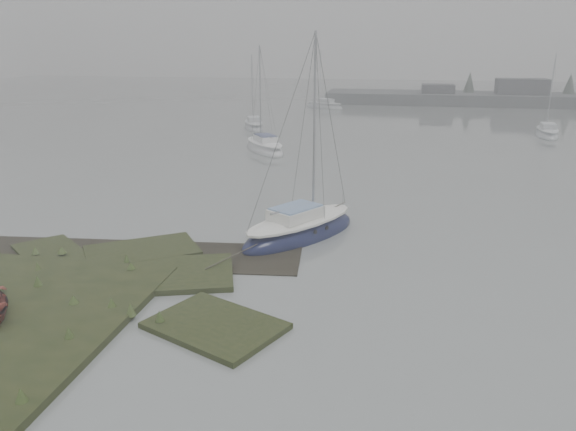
# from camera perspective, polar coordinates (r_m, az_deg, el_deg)

# --- Properties ---
(ground) EXTENTS (160.00, 160.00, 0.00)m
(ground) POSITION_cam_1_polar(r_m,az_deg,el_deg) (44.72, 4.25, 7.39)
(ground) COLOR slate
(ground) RESTS_ON ground
(sailboat_main) EXTENTS (5.04, 6.23, 8.64)m
(sailboat_main) POSITION_cam_1_polar(r_m,az_deg,el_deg) (22.78, 1.21, -1.53)
(sailboat_main) COLOR #0E1234
(sailboat_main) RESTS_ON ground
(sailboat_white) EXTENTS (4.70, 5.72, 7.98)m
(sailboat_white) POSITION_cam_1_polar(r_m,az_deg,el_deg) (40.95, -2.40, 6.87)
(sailboat_white) COLOR silver
(sailboat_white) RESTS_ON ground
(sailboat_far_a) EXTENTS (3.33, 5.26, 7.06)m
(sailboat_far_a) POSITION_cam_1_polar(r_m,az_deg,el_deg) (52.15, -3.49, 9.06)
(sailboat_far_a) COLOR #A0A4AA
(sailboat_far_a) RESTS_ON ground
(sailboat_far_b) EXTENTS (2.06, 5.22, 7.21)m
(sailboat_far_b) POSITION_cam_1_polar(r_m,az_deg,el_deg) (52.44, 24.81, 7.57)
(sailboat_far_b) COLOR silver
(sailboat_far_b) RESTS_ON ground
(sailboat_far_c) EXTENTS (5.32, 3.86, 7.22)m
(sailboat_far_c) POSITION_cam_1_polar(r_m,az_deg,el_deg) (68.75, 3.71, 11.03)
(sailboat_far_c) COLOR silver
(sailboat_far_c) RESTS_ON ground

